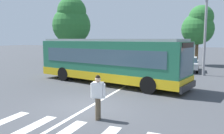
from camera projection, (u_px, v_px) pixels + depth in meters
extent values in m
plane|color=#424449|center=(86.00, 106.00, 10.36)|extent=(160.00, 160.00, 0.00)
cylinder|color=black|center=(165.00, 79.00, 14.57)|extent=(1.04, 0.52, 1.00)
cylinder|color=black|center=(149.00, 85.00, 12.68)|extent=(1.04, 0.52, 1.00)
cylinder|color=black|center=(85.00, 70.00, 18.54)|extent=(1.04, 0.52, 1.00)
cylinder|color=black|center=(64.00, 74.00, 16.65)|extent=(1.04, 0.52, 1.00)
cube|color=#236B4C|center=(109.00, 60.00, 15.60)|extent=(11.04, 4.92, 2.55)
cube|color=gold|center=(109.00, 74.00, 15.72)|extent=(11.15, 4.97, 0.55)
cube|color=#3D5666|center=(109.00, 55.00, 15.56)|extent=(9.80, 4.68, 0.96)
cube|color=#3D5666|center=(187.00, 61.00, 12.46)|extent=(0.55, 2.19, 1.63)
cube|color=black|center=(188.00, 45.00, 12.35)|extent=(0.50, 1.90, 0.28)
cube|color=#99999E|center=(109.00, 40.00, 15.43)|extent=(10.58, 4.62, 0.16)
cube|color=#28282B|center=(188.00, 87.00, 12.57)|extent=(0.69, 2.51, 0.36)
cylinder|color=brown|center=(99.00, 108.00, 8.71)|extent=(0.16, 0.16, 0.85)
cylinder|color=brown|center=(97.00, 109.00, 8.56)|extent=(0.16, 0.16, 0.85)
cube|color=white|center=(98.00, 90.00, 8.54)|extent=(0.43, 0.31, 0.60)
cylinder|color=white|center=(92.00, 90.00, 8.61)|extent=(0.10, 0.10, 0.55)
cylinder|color=white|center=(104.00, 91.00, 8.49)|extent=(0.10, 0.10, 0.55)
sphere|color=tan|center=(98.00, 79.00, 8.49)|extent=(0.22, 0.22, 0.22)
sphere|color=black|center=(98.00, 77.00, 8.48)|extent=(0.19, 0.19, 0.19)
cylinder|color=black|center=(130.00, 64.00, 25.08)|extent=(0.21, 0.64, 0.64)
cylinder|color=black|center=(145.00, 64.00, 24.46)|extent=(0.21, 0.64, 0.64)
cylinder|color=black|center=(121.00, 67.00, 22.51)|extent=(0.21, 0.64, 0.64)
cylinder|color=black|center=(138.00, 67.00, 21.89)|extent=(0.21, 0.64, 0.64)
cube|color=#196B70|center=(134.00, 62.00, 23.45)|extent=(1.86, 4.52, 0.52)
cube|color=#3D5666|center=(133.00, 58.00, 23.30)|extent=(1.62, 2.17, 0.44)
cube|color=#196B70|center=(133.00, 56.00, 23.28)|extent=(1.55, 1.99, 0.09)
cylinder|color=black|center=(155.00, 65.00, 24.11)|extent=(0.21, 0.64, 0.64)
cylinder|color=black|center=(171.00, 66.00, 23.46)|extent=(0.21, 0.64, 0.64)
cylinder|color=black|center=(149.00, 68.00, 21.57)|extent=(0.21, 0.64, 0.64)
cylinder|color=black|center=(166.00, 69.00, 20.91)|extent=(0.21, 0.64, 0.64)
cube|color=black|center=(160.00, 63.00, 22.47)|extent=(1.87, 4.52, 0.52)
cube|color=#3D5666|center=(160.00, 59.00, 22.33)|extent=(1.63, 2.18, 0.44)
cube|color=black|center=(160.00, 57.00, 22.31)|extent=(1.55, 2.00, 0.09)
cylinder|color=black|center=(180.00, 66.00, 23.36)|extent=(0.22, 0.65, 0.64)
cylinder|color=black|center=(197.00, 66.00, 22.78)|extent=(0.22, 0.65, 0.64)
cylinder|color=black|center=(178.00, 69.00, 20.77)|extent=(0.22, 0.65, 0.64)
cylinder|color=black|center=(197.00, 70.00, 20.19)|extent=(0.22, 0.65, 0.64)
cube|color=#B7BABF|center=(188.00, 64.00, 21.74)|extent=(1.98, 4.56, 0.52)
cube|color=#3D5666|center=(188.00, 59.00, 21.59)|extent=(1.68, 2.22, 0.44)
cube|color=#B7BABF|center=(188.00, 57.00, 21.57)|extent=(1.60, 2.03, 0.09)
cylinder|color=#939399|center=(206.00, 20.00, 18.58)|extent=(0.20, 0.20, 9.25)
cylinder|color=brown|center=(72.00, 50.00, 30.75)|extent=(0.36, 0.36, 3.08)
sphere|color=#2D7033|center=(72.00, 25.00, 30.34)|extent=(5.06, 5.06, 5.06)
sphere|color=#2D7033|center=(72.00, 11.00, 29.81)|extent=(3.79, 3.79, 3.79)
cylinder|color=brown|center=(197.00, 53.00, 26.35)|extent=(0.36, 0.36, 2.92)
sphere|color=#2D7033|center=(198.00, 29.00, 26.01)|extent=(3.63, 3.63, 3.63)
sphere|color=#2D7033|center=(201.00, 17.00, 25.57)|extent=(2.72, 2.72, 2.72)
cube|color=silver|center=(24.00, 131.00, 7.60)|extent=(0.45, 3.00, 0.01)
cube|color=silver|center=(107.00, 96.00, 12.13)|extent=(0.16, 24.00, 0.01)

